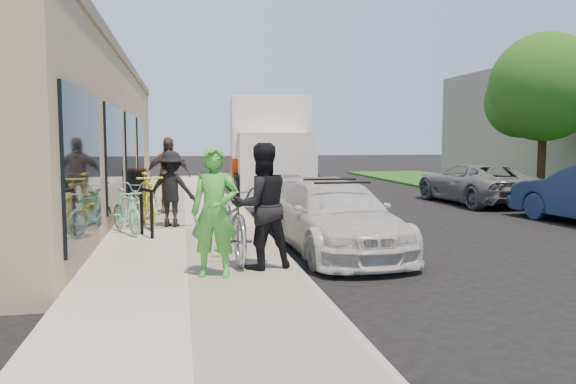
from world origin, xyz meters
TOP-DOWN VIEW (x-y plane):
  - ground at (0.00, 0.00)m, footprint 120.00×120.00m
  - sidewalk at (-2.00, 3.00)m, footprint 3.00×34.00m
  - curb at (-0.45, 3.00)m, footprint 0.12×34.00m
  - storefront at (-5.24, 7.99)m, footprint 3.60×20.00m
  - bike_rack at (-2.72, 2.15)m, footprint 0.28×0.61m
  - sandwich_board at (-3.40, 8.83)m, footprint 0.57×0.58m
  - sedan_white at (0.58, 0.78)m, footprint 1.92×4.32m
  - sedan_silver at (0.42, 4.67)m, footprint 1.59×3.57m
  - moving_truck at (1.04, 11.43)m, footprint 3.10×7.16m
  - far_car_gray at (6.85, 7.28)m, footprint 2.21×4.57m
  - median_tree at (9.28, 7.53)m, footprint 3.43×3.43m
  - tandem_bike at (-1.28, -0.05)m, footprint 0.90×2.24m
  - woman_rider at (-1.64, -1.20)m, footprint 0.71×0.55m
  - man_standing at (-0.96, -0.84)m, footprint 1.00×0.85m
  - cruiser_bike_a at (-3.13, 2.48)m, footprint 0.98×1.51m
  - cruiser_bike_b at (-2.90, 4.17)m, footprint 1.10×1.85m
  - cruiser_bike_c at (-2.77, 3.43)m, footprint 0.90×1.95m
  - bystander_a at (-2.27, 3.30)m, footprint 1.16×0.89m
  - bystander_b at (-2.39, 5.62)m, footprint 1.12×0.48m

SIDE VIEW (x-z plane):
  - ground at x=0.00m, z-range 0.00..0.00m
  - curb at x=-0.45m, z-range 0.00..0.13m
  - sidewalk at x=-2.00m, z-range 0.00..0.15m
  - cruiser_bike_a at x=-3.13m, z-range 0.15..1.03m
  - sedan_silver at x=0.42m, z-range 0.00..1.19m
  - cruiser_bike_b at x=-2.90m, z-range 0.15..1.07m
  - sedan_white at x=0.58m, z-range -0.02..1.25m
  - far_car_gray at x=6.85m, z-range 0.00..1.25m
  - sandwich_board at x=-3.40m, z-range 0.16..1.10m
  - bike_rack at x=-2.72m, z-range 0.24..1.16m
  - cruiser_bike_c at x=-2.77m, z-range 0.15..1.28m
  - tandem_bike at x=-1.28m, z-range 0.15..1.31m
  - bystander_a at x=-2.27m, z-range 0.15..1.74m
  - woman_rider at x=-1.64m, z-range 0.15..1.89m
  - man_standing at x=-0.96m, z-range 0.15..1.93m
  - bystander_b at x=-2.39m, z-range 0.15..2.04m
  - moving_truck at x=1.04m, z-range -0.19..3.25m
  - storefront at x=-5.24m, z-range 0.01..4.24m
  - median_tree at x=9.28m, z-range 0.87..6.11m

